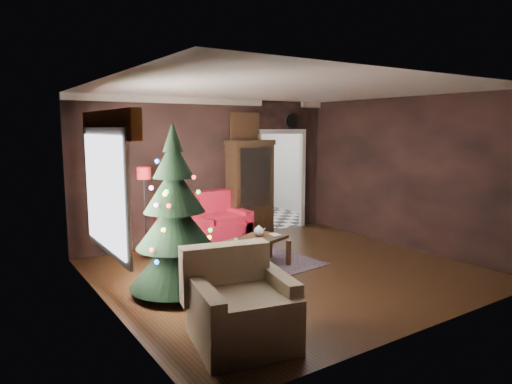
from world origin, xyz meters
TOP-DOWN VIEW (x-y plane):
  - floor at (0.00, 0.00)m, footprint 5.50×5.50m
  - ceiling at (0.00, 0.00)m, footprint 5.50×5.50m
  - wall_back at (0.00, 2.50)m, footprint 5.50×0.00m
  - wall_front at (0.00, -2.50)m, footprint 5.50×0.00m
  - wall_left at (-2.75, 0.00)m, footprint 0.00×5.50m
  - wall_right at (2.75, 0.00)m, footprint 0.00×5.50m
  - doorway at (1.70, 2.50)m, footprint 1.10×0.10m
  - left_window at (-2.71, 0.20)m, footprint 0.05×1.60m
  - valance at (-2.63, 0.20)m, footprint 0.12×2.10m
  - kitchen_floor at (1.70, 4.00)m, footprint 3.00×3.00m
  - kitchen_window at (1.70, 5.45)m, footprint 0.70×0.06m
  - rug at (-0.26, 0.49)m, footprint 2.12×1.64m
  - loveseat at (-0.40, 2.05)m, footprint 1.70×0.90m
  - curio_cabinet at (0.75, 2.27)m, footprint 0.90×0.45m
  - floor_lamp at (-1.61, 1.88)m, footprint 0.26×0.26m
  - christmas_tree at (-1.85, 0.05)m, footprint 1.42×1.42m
  - armchair at (-1.86, -1.67)m, footprint 1.21×1.21m
  - coffee_table at (-0.28, 0.48)m, footprint 1.16×0.91m
  - teapot at (-0.16, 0.57)m, footprint 0.21×0.21m
  - cup_a at (-0.65, 0.48)m, footprint 0.07×0.07m
  - cup_b at (-0.44, 0.28)m, footprint 0.09×0.09m
  - book at (0.03, 0.48)m, footprint 0.14×0.02m
  - wall_clock at (1.95, 2.45)m, footprint 0.32×0.32m
  - painting at (0.75, 2.46)m, footprint 0.62×0.05m
  - kitchen_counter at (1.70, 5.20)m, footprint 1.80×0.60m
  - kitchen_table at (1.40, 3.70)m, footprint 0.70×0.70m

SIDE VIEW (x-z plane):
  - floor at x=0.00m, z-range 0.00..0.00m
  - kitchen_floor at x=1.70m, z-range 0.00..0.00m
  - rug at x=-0.26m, z-range 0.00..0.01m
  - coffee_table at x=-0.28m, z-range 0.01..0.47m
  - kitchen_table at x=1.40m, z-range 0.00..0.75m
  - kitchen_counter at x=1.70m, z-range 0.00..0.90m
  - armchair at x=-1.86m, z-range -0.06..0.98m
  - cup_a at x=-0.65m, z-range 0.47..0.52m
  - cup_b at x=-0.44m, z-range 0.47..0.53m
  - loveseat at x=-0.40m, z-range 0.00..1.00m
  - teapot at x=-0.16m, z-range 0.47..0.64m
  - book at x=0.03m, z-range 0.47..0.66m
  - floor_lamp at x=-1.61m, z-range 0.08..1.58m
  - curio_cabinet at x=0.75m, z-range 0.00..1.90m
  - doorway at x=1.70m, z-range 0.00..2.10m
  - christmas_tree at x=-1.85m, z-range -0.13..2.23m
  - wall_back at x=0.00m, z-range -1.35..4.15m
  - wall_front at x=0.00m, z-range -1.35..4.15m
  - wall_left at x=-2.75m, z-range -1.35..4.15m
  - wall_right at x=2.75m, z-range -1.35..4.15m
  - left_window at x=-2.71m, z-range 0.75..2.15m
  - kitchen_window at x=1.70m, z-range 1.35..2.05m
  - painting at x=0.75m, z-range 1.99..2.51m
  - valance at x=-2.63m, z-range 2.10..2.44m
  - wall_clock at x=1.95m, z-range 2.35..2.41m
  - ceiling at x=0.00m, z-range 2.80..2.80m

